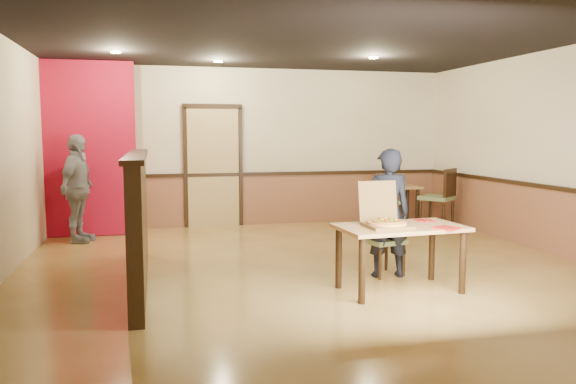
# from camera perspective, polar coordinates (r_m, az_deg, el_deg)

# --- Properties ---
(floor) EXTENTS (7.00, 7.00, 0.00)m
(floor) POSITION_cam_1_polar(r_m,az_deg,el_deg) (6.94, 2.19, -7.85)
(floor) COLOR tan
(floor) RESTS_ON ground
(ceiling) EXTENTS (7.00, 7.00, 0.00)m
(ceiling) POSITION_cam_1_polar(r_m,az_deg,el_deg) (6.83, 2.28, 15.61)
(ceiling) COLOR black
(ceiling) RESTS_ON wall_back
(wall_back) EXTENTS (7.00, 0.00, 7.00)m
(wall_back) POSITION_cam_1_polar(r_m,az_deg,el_deg) (10.15, -3.15, 4.57)
(wall_back) COLOR #F7E8C2
(wall_back) RESTS_ON floor
(wall_right) EXTENTS (0.00, 7.00, 7.00)m
(wall_right) POSITION_cam_1_polar(r_m,az_deg,el_deg) (8.39, 25.95, 3.63)
(wall_right) COLOR #F7E8C2
(wall_right) RESTS_ON floor
(wainscot_back) EXTENTS (7.00, 0.04, 0.90)m
(wainscot_back) POSITION_cam_1_polar(r_m,az_deg,el_deg) (10.19, -3.08, -0.79)
(wainscot_back) COLOR brown
(wainscot_back) RESTS_ON floor
(chair_rail_back) EXTENTS (7.00, 0.06, 0.06)m
(chair_rail_back) POSITION_cam_1_polar(r_m,az_deg,el_deg) (10.12, -3.08, 1.84)
(chair_rail_back) COLOR black
(chair_rail_back) RESTS_ON wall_back
(wainscot_right) EXTENTS (0.04, 7.00, 0.90)m
(wainscot_right) POSITION_cam_1_polar(r_m,az_deg,el_deg) (8.46, 25.50, -2.80)
(wainscot_right) COLOR brown
(wainscot_right) RESTS_ON floor
(chair_rail_right) EXTENTS (0.06, 7.00, 0.06)m
(chair_rail_right) POSITION_cam_1_polar(r_m,az_deg,el_deg) (8.39, 25.54, 0.36)
(chair_rail_right) COLOR black
(chair_rail_right) RESTS_ON wall_right
(back_door) EXTENTS (0.90, 0.06, 2.10)m
(back_door) POSITION_cam_1_polar(r_m,az_deg,el_deg) (10.01, -7.60, 2.50)
(back_door) COLOR tan
(back_door) RESTS_ON wall_back
(booth_partition) EXTENTS (0.20, 3.10, 1.44)m
(booth_partition) POSITION_cam_1_polar(r_m,az_deg,el_deg) (6.35, -14.94, -2.58)
(booth_partition) COLOR black
(booth_partition) RESTS_ON floor
(red_accent_panel) EXTENTS (1.60, 0.20, 2.78)m
(red_accent_panel) POSITION_cam_1_polar(r_m,az_deg,el_deg) (9.54, -20.01, 4.11)
(red_accent_panel) COLOR #AC0C27
(red_accent_panel) RESTS_ON floor
(spot_a) EXTENTS (0.14, 0.14, 0.02)m
(spot_a) POSITION_cam_1_polar(r_m,az_deg,el_deg) (8.37, -17.12, 13.45)
(spot_a) COLOR #F5EDAB
(spot_a) RESTS_ON ceiling
(spot_b) EXTENTS (0.14, 0.14, 0.02)m
(spot_b) POSITION_cam_1_polar(r_m,az_deg,el_deg) (9.11, -7.12, 13.05)
(spot_b) COLOR #F5EDAB
(spot_b) RESTS_ON ceiling
(spot_c) EXTENTS (0.14, 0.14, 0.02)m
(spot_c) POSITION_cam_1_polar(r_m,az_deg,el_deg) (8.68, 8.67, 13.38)
(spot_c) COLOR #F5EDAB
(spot_c) RESTS_ON ceiling
(main_table) EXTENTS (1.35, 0.84, 0.70)m
(main_table) POSITION_cam_1_polar(r_m,az_deg,el_deg) (6.02, 11.32, -4.37)
(main_table) COLOR tan
(main_table) RESTS_ON floor
(diner_chair) EXTENTS (0.49, 0.49, 0.82)m
(diner_chair) POSITION_cam_1_polar(r_m,az_deg,el_deg) (6.73, 9.38, -4.46)
(diner_chair) COLOR olive
(diner_chair) RESTS_ON floor
(side_chair_left) EXTENTS (0.63, 0.63, 0.98)m
(side_chair_left) POSITION_cam_1_polar(r_m,az_deg,el_deg) (9.81, 10.29, -0.65)
(side_chair_left) COLOR olive
(side_chair_left) RESTS_ON floor
(side_chair_right) EXTENTS (0.72, 0.72, 1.04)m
(side_chair_right) POSITION_cam_1_polar(r_m,az_deg,el_deg) (10.25, 15.28, -0.30)
(side_chair_right) COLOR olive
(side_chair_right) RESTS_ON floor
(side_table) EXTENTS (0.68, 0.68, 0.69)m
(side_table) POSITION_cam_1_polar(r_m,az_deg,el_deg) (10.57, 11.32, -0.28)
(side_table) COLOR tan
(side_table) RESTS_ON floor
(diner) EXTENTS (0.59, 0.43, 1.49)m
(diner) POSITION_cam_1_polar(r_m,az_deg,el_deg) (6.56, 10.06, -2.12)
(diner) COLOR black
(diner) RESTS_ON floor
(passerby) EXTENTS (0.65, 1.04, 1.64)m
(passerby) POSITION_cam_1_polar(r_m,az_deg,el_deg) (9.05, -20.60, 0.33)
(passerby) COLOR gray
(passerby) RESTS_ON floor
(pizza_box) EXTENTS (0.43, 0.51, 0.46)m
(pizza_box) POSITION_cam_1_polar(r_m,az_deg,el_deg) (5.90, 9.87, -2.92)
(pizza_box) COLOR brown
(pizza_box) RESTS_ON main_table
(pizza) EXTENTS (0.47, 0.47, 0.03)m
(pizza) POSITION_cam_1_polar(r_m,az_deg,el_deg) (5.86, 10.05, -3.11)
(pizza) COLOR #E09451
(pizza) RESTS_ON pizza_box
(napkin_near) EXTENTS (0.31, 0.31, 0.01)m
(napkin_near) POSITION_cam_1_polar(r_m,az_deg,el_deg) (5.96, 15.86, -3.51)
(napkin_near) COLOR red
(napkin_near) RESTS_ON main_table
(napkin_far) EXTENTS (0.22, 0.22, 0.01)m
(napkin_far) POSITION_cam_1_polar(r_m,az_deg,el_deg) (6.39, 13.68, -2.81)
(napkin_far) COLOR red
(napkin_far) RESTS_ON main_table
(condiment) EXTENTS (0.06, 0.06, 0.14)m
(condiment) POSITION_cam_1_polar(r_m,az_deg,el_deg) (10.42, 11.09, 0.96)
(condiment) COLOR brown
(condiment) RESTS_ON side_table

